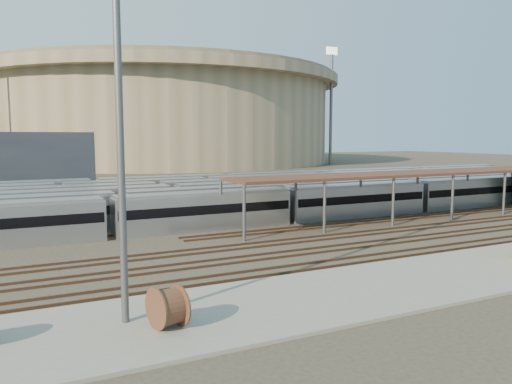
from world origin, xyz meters
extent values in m
plane|color=#383026|center=(0.00, 0.00, 0.00)|extent=(420.00, 420.00, 0.00)
cube|color=gray|center=(-5.00, -15.00, 0.10)|extent=(50.00, 9.00, 0.20)
cube|color=#A8A8AD|center=(0.19, 8.00, 1.80)|extent=(112.00, 2.90, 3.60)
cube|color=#A8A8AD|center=(1.97, 12.20, 1.80)|extent=(112.00, 2.90, 3.60)
cube|color=#A8A8AD|center=(-9.92, 16.40, 1.80)|extent=(112.00, 2.90, 3.60)
cube|color=#A8A8AD|center=(8.35, 20.60, 1.80)|extent=(112.00, 2.90, 3.60)
cube|color=#A8A8AD|center=(-2.51, 24.80, 1.80)|extent=(112.00, 2.90, 3.60)
cube|color=#A8A8AD|center=(2.15, 29.00, 1.80)|extent=(112.00, 2.90, 3.60)
cylinder|color=#555459|center=(-8.00, 1.30, 2.50)|extent=(0.30, 0.30, 5.00)
cylinder|color=#555459|center=(-8.00, 6.70, 2.50)|extent=(0.30, 0.30, 5.00)
cylinder|color=#555459|center=(0.57, 1.30, 2.50)|extent=(0.30, 0.30, 5.00)
cylinder|color=#555459|center=(0.57, 6.70, 2.50)|extent=(0.30, 0.30, 5.00)
cylinder|color=#555459|center=(9.14, 1.30, 2.50)|extent=(0.30, 0.30, 5.00)
cylinder|color=#555459|center=(9.14, 6.70, 2.50)|extent=(0.30, 0.30, 5.00)
cylinder|color=#555459|center=(17.71, 1.30, 2.50)|extent=(0.30, 0.30, 5.00)
cylinder|color=#555459|center=(17.71, 6.70, 2.50)|extent=(0.30, 0.30, 5.00)
cylinder|color=#555459|center=(26.29, 1.30, 2.50)|extent=(0.30, 0.30, 5.00)
cylinder|color=#555459|center=(26.29, 6.70, 2.50)|extent=(0.30, 0.30, 5.00)
cylinder|color=#555459|center=(34.86, 6.70, 2.50)|extent=(0.30, 0.30, 5.00)
cube|color=#3D2219|center=(22.00, 4.00, 5.15)|extent=(60.00, 6.00, 0.30)
cube|color=#4C3323|center=(0.00, -1.75, 0.09)|extent=(170.00, 0.12, 0.18)
cube|color=#4C3323|center=(0.00, -0.25, 0.09)|extent=(170.00, 0.12, 0.18)
cube|color=#4C3323|center=(0.00, -5.75, 0.09)|extent=(170.00, 0.12, 0.18)
cube|color=#4C3323|center=(0.00, -4.25, 0.09)|extent=(170.00, 0.12, 0.18)
cube|color=#4C3323|center=(0.00, -9.75, 0.09)|extent=(170.00, 0.12, 0.18)
cube|color=#4C3323|center=(0.00, -8.25, 0.09)|extent=(170.00, 0.12, 0.18)
cylinder|color=gray|center=(25.00, 140.00, 14.00)|extent=(116.00, 116.00, 28.00)
cylinder|color=gray|center=(25.00, 140.00, 29.50)|extent=(124.00, 124.00, 3.00)
cylinder|color=#68604A|center=(25.00, 140.00, 31.75)|extent=(120.00, 120.00, 1.50)
cylinder|color=#555459|center=(70.00, 100.00, 18.00)|extent=(1.00, 1.00, 36.00)
cube|color=#FFF2CC|center=(70.00, 100.00, 37.20)|extent=(4.00, 0.60, 2.40)
cylinder|color=#555459|center=(-10.00, 160.00, 18.00)|extent=(1.00, 1.00, 36.00)
cube|color=#FFF2CC|center=(-10.00, 160.00, 37.20)|extent=(4.00, 0.60, 2.40)
cylinder|color=brown|center=(-20.11, -16.00, 1.22)|extent=(1.57, 2.24, 2.03)
cylinder|color=#555459|center=(-21.77, -14.32, 11.48)|extent=(0.36, 0.36, 22.55)
camera|label=1|loc=(-26.56, -38.39, 9.27)|focal=35.00mm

